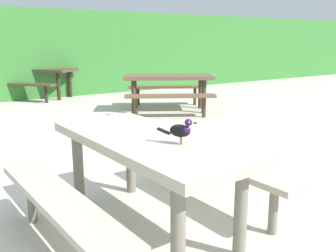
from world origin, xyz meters
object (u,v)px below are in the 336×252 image
at_px(picnic_table_far_centre, 168,84).
at_px(bird_grackle, 181,130).
at_px(picnic_table_foreground, 148,160).
at_px(picnic_table_mid_right, 40,76).

bearing_deg(picnic_table_far_centre, bird_grackle, -122.48).
height_order(picnic_table_foreground, picnic_table_mid_right, same).
xyz_separation_m(picnic_table_foreground, picnic_table_mid_right, (1.18, 7.44, 0.00)).
distance_m(picnic_table_foreground, bird_grackle, 0.43).
relative_size(picnic_table_foreground, picnic_table_far_centre, 0.79).
xyz_separation_m(picnic_table_foreground, bird_grackle, (0.09, -0.31, 0.29)).
height_order(picnic_table_foreground, picnic_table_far_centre, same).
bearing_deg(picnic_table_mid_right, picnic_table_far_centre, -63.39).
height_order(picnic_table_mid_right, picnic_table_far_centre, same).
xyz_separation_m(bird_grackle, picnic_table_mid_right, (1.09, 7.75, -0.29)).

